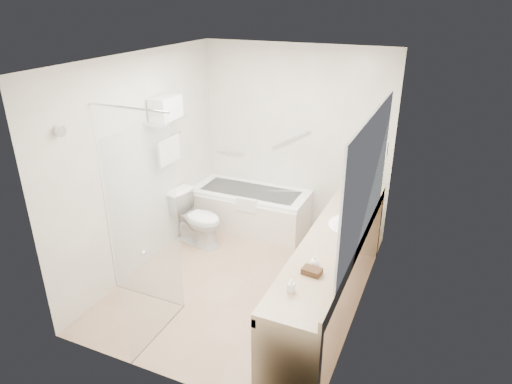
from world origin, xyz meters
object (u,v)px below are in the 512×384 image
at_px(toilet, 197,219).
at_px(water_bottle_left, 365,187).
at_px(vanity_counter, 332,258).
at_px(amenity_basket, 312,271).
at_px(bathtub, 250,209).

height_order(toilet, water_bottle_left, water_bottle_left).
bearing_deg(vanity_counter, amenity_basket, -91.44).
relative_size(vanity_counter, toilet, 3.78).
height_order(bathtub, water_bottle_left, water_bottle_left).
distance_m(toilet, water_bottle_left, 2.18).
bearing_deg(bathtub, toilet, -122.98).
relative_size(bathtub, toilet, 2.24).
xyz_separation_m(bathtub, amenity_basket, (1.51, -2.04, 0.60)).
distance_m(bathtub, water_bottle_left, 1.71).
xyz_separation_m(vanity_counter, amenity_basket, (-0.02, -0.65, 0.24)).
xyz_separation_m(bathtub, vanity_counter, (1.52, -1.39, 0.36)).
relative_size(vanity_counter, water_bottle_left, 15.35).
bearing_deg(amenity_basket, water_bottle_left, 88.08).
bearing_deg(water_bottle_left, vanity_counter, -92.17).
relative_size(bathtub, water_bottle_left, 9.10).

